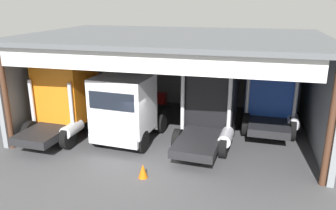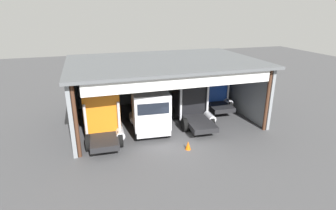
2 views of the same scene
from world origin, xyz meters
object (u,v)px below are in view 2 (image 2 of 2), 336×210
at_px(traffic_cone, 188,145).
at_px(truck_orange_left_bay, 102,112).
at_px(tool_cart, 137,104).
at_px(truck_black_center_right_bay, 191,101).
at_px(truck_blue_right_bay, 211,87).
at_px(truck_white_center_bay, 150,112).
at_px(oil_drum, 196,95).

bearing_deg(traffic_cone, truck_orange_left_bay, 147.49).
distance_m(truck_orange_left_bay, tool_cart, 6.24).
relative_size(truck_orange_left_bay, truck_black_center_right_bay, 0.90).
height_order(truck_black_center_right_bay, truck_blue_right_bay, truck_blue_right_bay).
height_order(truck_orange_left_bay, tool_cart, truck_orange_left_bay).
distance_m(truck_white_center_bay, oil_drum, 8.97).
bearing_deg(truck_blue_right_bay, oil_drum, 98.97).
height_order(truck_orange_left_bay, oil_drum, truck_orange_left_bay).
xyz_separation_m(truck_orange_left_bay, tool_cart, (3.30, 5.10, -1.45)).
distance_m(oil_drum, tool_cart, 6.29).
bearing_deg(traffic_cone, oil_drum, 64.52).
xyz_separation_m(truck_orange_left_bay, truck_black_center_right_bay, (6.94, 1.05, -0.20)).
xyz_separation_m(truck_white_center_bay, truck_blue_right_bay, (6.56, 3.74, 0.25)).
bearing_deg(truck_white_center_bay, oil_drum, -130.09).
relative_size(oil_drum, tool_cart, 0.88).
bearing_deg(truck_black_center_right_bay, truck_orange_left_bay, -167.92).
relative_size(truck_black_center_right_bay, truck_blue_right_bay, 1.08).
height_order(truck_blue_right_bay, traffic_cone, truck_blue_right_bay).
bearing_deg(truck_blue_right_bay, traffic_cone, -123.50).
distance_m(truck_white_center_bay, tool_cart, 5.42).
distance_m(truck_blue_right_bay, oil_drum, 3.01).
bearing_deg(truck_orange_left_bay, oil_drum, 35.30).
relative_size(truck_black_center_right_bay, tool_cart, 5.17).
bearing_deg(traffic_cone, tool_cart, 101.83).
distance_m(tool_cart, traffic_cone, 8.49).
bearing_deg(truck_white_center_bay, tool_cart, -85.91).
xyz_separation_m(truck_blue_right_bay, oil_drum, (-0.33, 2.59, -1.48)).
distance_m(truck_white_center_bay, truck_blue_right_bay, 7.55).
distance_m(truck_orange_left_bay, traffic_cone, 6.20).
bearing_deg(tool_cart, truck_blue_right_bay, -13.36).
bearing_deg(traffic_cone, truck_white_center_bay, 120.42).
bearing_deg(oil_drum, tool_cart, -170.45).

